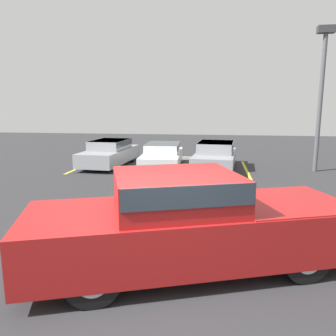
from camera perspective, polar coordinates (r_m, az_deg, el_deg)
name	(u,v)px	position (r m, az deg, el deg)	size (l,w,h in m)	color
ground_plane	(155,285)	(5.64, -2.20, -19.75)	(60.00, 60.00, 0.00)	#2D2D30
stall_stripe_a	(85,165)	(16.82, -14.27, 0.46)	(0.12, 4.49, 0.01)	yellow
stall_stripe_b	(136,167)	(16.01, -5.57, 0.24)	(0.12, 4.49, 0.01)	yellow
stall_stripe_c	(190,168)	(15.60, 3.82, 0.00)	(0.12, 4.49, 0.01)	yellow
stall_stripe_d	(246,169)	(15.63, 13.44, -0.25)	(0.12, 4.49, 0.01)	yellow
pickup_truck	(193,221)	(5.84, 4.30, -9.27)	(6.02, 3.77, 1.74)	#A51919
parked_sedan_a	(110,152)	(16.45, -10.10, 2.75)	(1.97, 4.45, 1.26)	gray
parked_sedan_b	(163,155)	(15.57, -0.96, 2.29)	(1.94, 4.49, 1.16)	silver
parked_sedan_c	(215,155)	(15.49, 8.27, 2.34)	(2.13, 4.47, 1.25)	gray
light_post	(322,85)	(16.02, 25.19, 12.95)	(0.70, 0.36, 6.21)	#515156
traffic_cone	(41,218)	(8.19, -21.31, -8.19)	(0.38, 0.38, 0.68)	black
wheel_stop_curb	(175,158)	(18.28, 1.27, 1.78)	(1.86, 0.20, 0.14)	#B7B2A8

